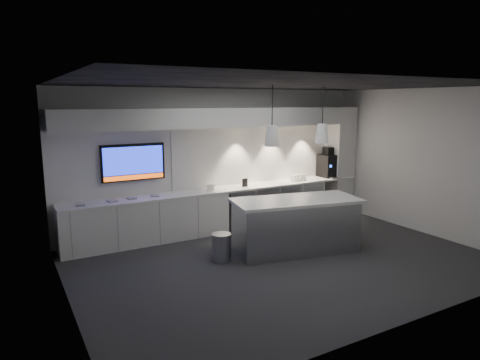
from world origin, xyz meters
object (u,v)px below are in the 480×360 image
wall_tv (133,162)px  bin (221,247)px  coffee_machine (328,165)px  island (296,225)px

wall_tv → bin: wall_tv is taller
bin → coffee_machine: (3.80, 1.65, 0.96)m
bin → coffee_machine: bearing=23.5°
coffee_machine → bin: bearing=-155.7°
coffee_machine → wall_tv: bearing=177.9°
wall_tv → coffee_machine: (4.75, -0.25, -0.36)m
island → coffee_machine: bearing=49.7°
wall_tv → coffee_machine: wall_tv is taller
wall_tv → bin: size_ratio=2.59×
wall_tv → island: bearing=-41.8°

